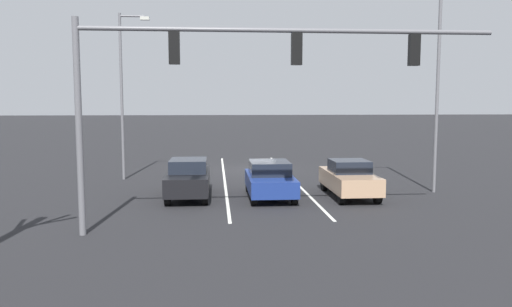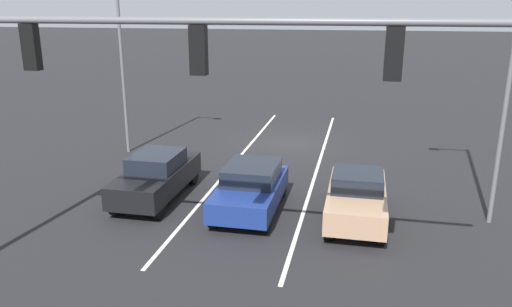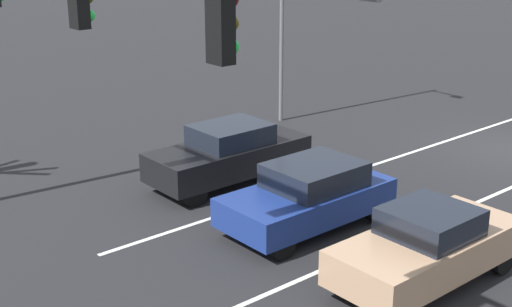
# 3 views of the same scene
# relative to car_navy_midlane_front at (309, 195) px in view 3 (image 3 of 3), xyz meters

# --- Properties ---
(ground_plane) EXTENTS (240.00, 240.00, 0.00)m
(ground_plane) POSITION_rel_car_navy_midlane_front_xyz_m (0.05, -8.57, -0.77)
(ground_plane) COLOR black
(lane_stripe_left_divider) EXTENTS (0.12, 18.96, 0.01)m
(lane_stripe_left_divider) POSITION_rel_car_navy_midlane_front_xyz_m (-1.70, -5.09, -0.77)
(lane_stripe_left_divider) COLOR silver
(lane_stripe_left_divider) RESTS_ON ground_plane
(lane_stripe_center_divider) EXTENTS (0.12, 18.96, 0.01)m
(lane_stripe_center_divider) POSITION_rel_car_navy_midlane_front_xyz_m (1.80, -5.09, -0.77)
(lane_stripe_center_divider) COLOR silver
(lane_stripe_center_divider) RESTS_ON ground_plane
(car_navy_midlane_front) EXTENTS (1.85, 4.06, 1.50)m
(car_navy_midlane_front) POSITION_rel_car_navy_midlane_front_xyz_m (0.00, 0.00, 0.00)
(car_navy_midlane_front) COLOR navy
(car_navy_midlane_front) RESTS_ON ground_plane
(car_tan_leftlane_front) EXTENTS (1.72, 4.16, 1.55)m
(car_tan_leftlane_front) POSITION_rel_car_navy_midlane_front_xyz_m (-3.35, 0.10, 0.01)
(car_tan_leftlane_front) COLOR tan
(car_tan_leftlane_front) RESTS_ON ground_plane
(car_black_rightlane_front) EXTENTS (1.71, 4.41, 1.59)m
(car_black_rightlane_front) POSITION_rel_car_navy_midlane_front_xyz_m (3.39, -0.38, 0.04)
(car_black_rightlane_front) COLOR black
(car_black_rightlane_front) RESTS_ON ground_plane
(traffic_signal_gantry) EXTENTS (12.62, 0.37, 6.43)m
(traffic_signal_gantry) POSITION_rel_car_navy_midlane_front_xyz_m (2.01, 5.37, 4.19)
(traffic_signal_gantry) COLOR slate
(traffic_signal_gantry) RESTS_ON ground_plane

